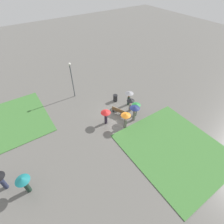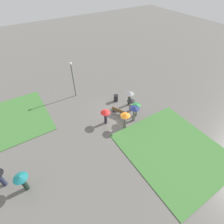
% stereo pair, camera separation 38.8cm
% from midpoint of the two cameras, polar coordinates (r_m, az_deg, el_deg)
% --- Properties ---
extents(ground_plane, '(90.00, 90.00, 0.00)m').
position_cam_midpoint_polar(ground_plane, '(20.34, 2.02, -1.27)').
color(ground_plane, '#66635E').
extents(lawn_patch_near, '(9.45, 8.47, 0.06)m').
position_cam_midpoint_polar(lawn_patch_near, '(18.19, 19.91, -11.40)').
color(lawn_patch_near, '#427A38').
rests_on(lawn_patch_near, ground_plane).
extents(lawn_patch_far, '(8.18, 6.29, 0.06)m').
position_cam_midpoint_polar(lawn_patch_far, '(22.71, -27.79, -1.57)').
color(lawn_patch_far, '#427A38').
rests_on(lawn_patch_far, ground_plane).
extents(park_bench, '(1.66, 1.06, 0.90)m').
position_cam_midpoint_polar(park_bench, '(20.28, 2.72, 0.33)').
color(park_bench, brown).
rests_on(park_bench, ground_plane).
extents(lamp_post, '(0.32, 0.32, 4.74)m').
position_cam_midpoint_polar(lamp_post, '(22.21, -12.27, 11.56)').
color(lamp_post, '#474C51').
rests_on(lamp_post, ground_plane).
extents(trash_bin, '(0.57, 0.57, 0.90)m').
position_cam_midpoint_polar(trash_bin, '(22.19, 1.78, 4.56)').
color(trash_bin, '#232326').
rests_on(trash_bin, ground_plane).
extents(crowd_person_green, '(0.99, 0.99, 1.73)m').
position_cam_midpoint_polar(crowd_person_green, '(19.72, 8.45, 1.58)').
color(crowd_person_green, '#1E3328').
rests_on(crowd_person_green, ground_plane).
extents(crowd_person_black, '(0.91, 0.91, 1.73)m').
position_cam_midpoint_polar(crowd_person_black, '(20.31, 6.70, 2.92)').
color(crowd_person_black, slate).
rests_on(crowd_person_black, ground_plane).
extents(crowd_person_grey, '(1.03, 1.03, 1.88)m').
position_cam_midpoint_polar(crowd_person_grey, '(21.20, 6.29, 5.25)').
color(crowd_person_grey, '#1E3328').
rests_on(crowd_person_grey, ground_plane).
extents(crowd_person_red, '(1.06, 1.06, 1.75)m').
position_cam_midpoint_polar(crowd_person_red, '(18.63, -1.54, -0.71)').
color(crowd_person_red, '#2D2333').
rests_on(crowd_person_red, ground_plane).
extents(crowd_person_orange, '(1.04, 1.04, 1.93)m').
position_cam_midpoint_polar(crowd_person_orange, '(18.16, 4.97, -1.88)').
color(crowd_person_orange, slate).
rests_on(crowd_person_orange, ground_plane).
extents(crowd_person_navy, '(1.10, 1.10, 1.97)m').
position_cam_midpoint_polar(crowd_person_navy, '(18.98, 7.95, 0.53)').
color(crowd_person_navy, slate).
rests_on(crowd_person_navy, ground_plane).
extents(lone_walker_mid_plaza, '(1.09, 1.09, 1.91)m').
position_cam_midpoint_polar(lone_walker_mid_plaza, '(15.50, -26.74, -19.16)').
color(lone_walker_mid_plaza, '#1E3328').
rests_on(lone_walker_mid_plaza, ground_plane).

